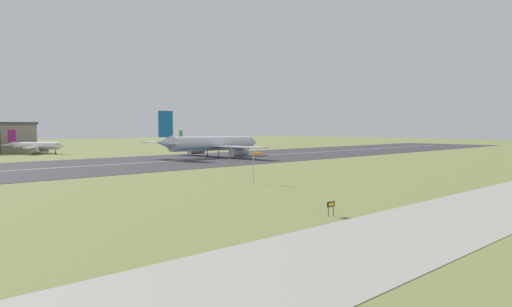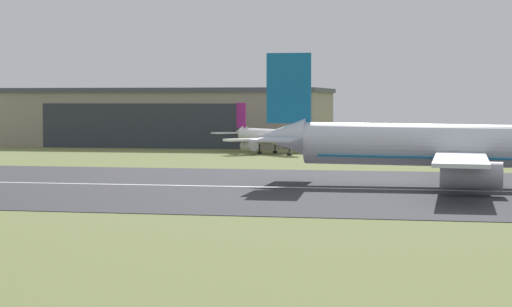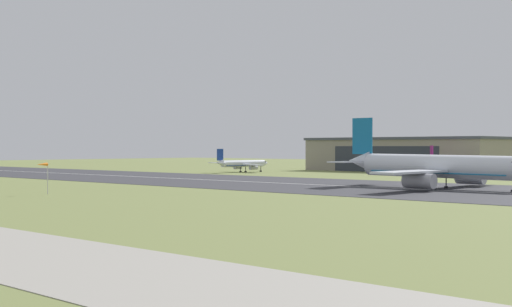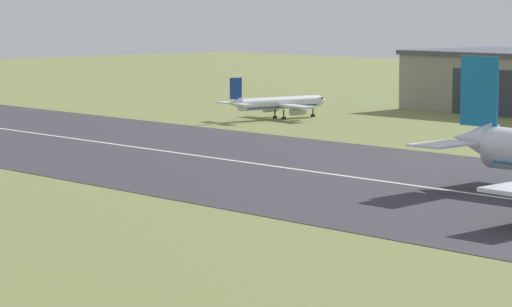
{
  "view_description": "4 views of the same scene",
  "coord_description": "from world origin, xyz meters",
  "views": [
    {
      "loc": [
        -73.6,
        0.6,
        10.36
      ],
      "look_at": [
        20.38,
        93.13,
        3.14
      ],
      "focal_mm": 35.0,
      "sensor_mm": 36.0,
      "label": 1
    },
    {
      "loc": [
        34.75,
        14.26,
        9.79
      ],
      "look_at": [
        17.66,
        98.49,
        5.09
      ],
      "focal_mm": 70.0,
      "sensor_mm": 36.0,
      "label": 2
    },
    {
      "loc": [
        105.46,
        -5.5,
        8.54
      ],
      "look_at": [
        26.84,
        80.08,
        7.52
      ],
      "focal_mm": 50.0,
      "sensor_mm": 36.0,
      "label": 3
    },
    {
      "loc": [
        99.9,
        14.26,
        20.53
      ],
      "look_at": [
        19.3,
        88.96,
        7.31
      ],
      "focal_mm": 85.0,
      "sensor_mm": 36.0,
      "label": 4
    }
  ],
  "objects": [
    {
      "name": "runway_centreline",
      "position": [
        0.0,
        122.2,
        0.07
      ],
      "size": [
        380.05,
        0.7,
        0.01
      ],
      "primitive_type": "cube",
      "color": "silver",
      "rests_on": "runway_strip"
    },
    {
      "name": "runway_strip",
      "position": [
        0.0,
        122.2,
        0.03
      ],
      "size": [
        422.28,
        54.26,
        0.06
      ],
      "primitive_type": "cube",
      "color": "#333338",
      "rests_on": "ground_plane"
    },
    {
      "name": "airplane_parked_west",
      "position": [
        -61.89,
        169.94,
        2.9
      ],
      "size": [
        17.3,
        23.09,
        8.01
      ],
      "color": "silver",
      "rests_on": "ground_plane"
    }
  ]
}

